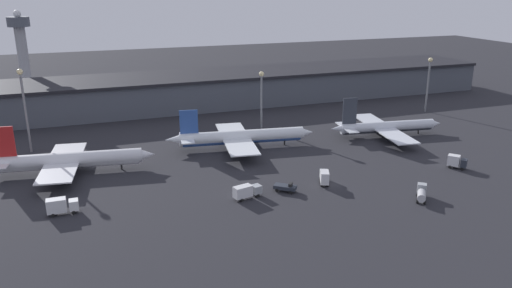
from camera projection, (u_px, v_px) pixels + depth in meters
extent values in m
plane|color=#26262B|center=(331.00, 185.00, 130.14)|extent=(600.00, 600.00, 0.00)
cube|color=#4C515B|center=(224.00, 89.00, 216.21)|extent=(243.75, 29.98, 12.18)
cube|color=black|center=(223.00, 74.00, 214.14)|extent=(243.75, 31.98, 1.20)
cylinder|color=silver|center=(70.00, 160.00, 137.18)|extent=(38.81, 9.66, 4.10)
cylinder|color=silver|center=(70.00, 162.00, 137.40)|extent=(36.81, 8.77, 3.48)
cone|color=silver|center=(146.00, 155.00, 141.14)|extent=(5.43, 4.57, 3.89)
cube|color=red|center=(3.00, 142.00, 132.13)|extent=(5.74, 1.23, 8.30)
cube|color=silver|center=(3.00, 162.00, 133.71)|extent=(5.75, 12.16, 0.24)
cube|color=silver|center=(63.00, 162.00, 136.97)|extent=(13.64, 33.44, 0.36)
cylinder|color=gray|center=(72.00, 156.00, 146.08)|extent=(4.79, 2.89, 2.25)
cylinder|color=gray|center=(63.00, 178.00, 129.15)|extent=(4.79, 2.89, 2.25)
cylinder|color=black|center=(122.00, 166.00, 140.71)|extent=(0.50, 0.50, 1.84)
cylinder|color=black|center=(65.00, 168.00, 139.25)|extent=(0.50, 0.50, 1.84)
cylinder|color=black|center=(63.00, 172.00, 136.20)|extent=(0.50, 0.50, 1.84)
cylinder|color=white|center=(242.00, 136.00, 158.27)|extent=(39.89, 9.72, 4.00)
cylinder|color=#2D519E|center=(242.00, 138.00, 158.49)|extent=(37.84, 8.84, 3.40)
cone|color=white|center=(306.00, 132.00, 162.34)|extent=(5.30, 4.46, 3.80)
cone|color=white|center=(175.00, 139.00, 154.08)|extent=(6.43, 4.24, 3.40)
cube|color=#2D519E|center=(189.00, 122.00, 153.29)|extent=(5.60, 1.21, 7.40)
cube|color=white|center=(187.00, 138.00, 154.71)|extent=(5.77, 12.91, 0.24)
cube|color=white|center=(236.00, 138.00, 158.04)|extent=(13.73, 35.53, 0.36)
cylinder|color=gray|center=(235.00, 133.00, 167.72)|extent=(4.67, 2.82, 2.20)
cylinder|color=gray|center=(245.00, 152.00, 149.66)|extent=(4.67, 2.82, 2.20)
cylinder|color=black|center=(284.00, 142.00, 161.85)|extent=(0.50, 0.50, 1.80)
cylinder|color=black|center=(235.00, 144.00, 160.28)|extent=(0.50, 0.50, 1.80)
cylinder|color=black|center=(237.00, 147.00, 157.30)|extent=(0.50, 0.50, 1.80)
cylinder|color=silver|center=(388.00, 126.00, 170.93)|extent=(33.79, 8.32, 3.47)
cylinder|color=#333842|center=(387.00, 128.00, 171.12)|extent=(32.05, 7.56, 2.95)
cone|color=silver|center=(435.00, 124.00, 174.38)|extent=(4.60, 3.87, 3.30)
cone|color=silver|center=(338.00, 129.00, 167.37)|extent=(5.58, 3.68, 2.95)
cube|color=#333842|center=(350.00, 111.00, 166.30)|extent=(4.87, 1.10, 8.87)
cube|color=silver|center=(347.00, 127.00, 167.92)|extent=(5.39, 13.85, 0.24)
cube|color=silver|center=(383.00, 128.00, 170.74)|extent=(13.00, 38.18, 0.36)
cylinder|color=gray|center=(373.00, 123.00, 181.08)|extent=(4.06, 2.44, 1.91)
cylinder|color=gray|center=(400.00, 140.00, 161.54)|extent=(4.06, 2.44, 1.91)
cylinder|color=black|center=(418.00, 131.00, 173.99)|extent=(0.50, 0.50, 1.56)
cylinder|color=black|center=(381.00, 133.00, 172.68)|extent=(0.50, 0.50, 1.56)
cylinder|color=black|center=(384.00, 135.00, 170.10)|extent=(0.50, 0.50, 1.56)
cube|color=#282D38|center=(285.00, 187.00, 125.71)|extent=(5.87, 5.47, 0.93)
cube|color=black|center=(291.00, 185.00, 124.99)|extent=(1.63, 1.75, 0.80)
cylinder|color=black|center=(293.00, 189.00, 126.17)|extent=(1.08, 1.04, 0.90)
cylinder|color=black|center=(291.00, 192.00, 124.54)|extent=(1.08, 1.04, 0.90)
cylinder|color=black|center=(279.00, 187.00, 127.33)|extent=(1.08, 1.04, 0.90)
cylinder|color=black|center=(277.00, 190.00, 125.71)|extent=(1.08, 1.04, 0.90)
cube|color=#9EA3A8|center=(422.00, 189.00, 122.71)|extent=(2.90, 2.86, 2.55)
cylinder|color=#B7B7BC|center=(422.00, 195.00, 119.53)|extent=(4.18, 4.59, 1.95)
cylinder|color=black|center=(418.00, 194.00, 123.18)|extent=(0.98, 1.04, 0.90)
cylinder|color=black|center=(425.00, 195.00, 122.70)|extent=(0.98, 1.04, 0.90)
cylinder|color=black|center=(417.00, 202.00, 119.16)|extent=(0.98, 1.04, 0.90)
cylinder|color=black|center=(425.00, 202.00, 118.69)|extent=(0.98, 1.04, 0.90)
cube|color=#282D38|center=(464.00, 163.00, 140.36)|extent=(2.86, 2.74, 2.25)
cube|color=silver|center=(454.00, 160.00, 141.55)|extent=(3.90, 3.99, 3.01)
cylinder|color=black|center=(463.00, 167.00, 141.63)|extent=(1.05, 1.08, 0.90)
cylinder|color=black|center=(462.00, 169.00, 140.11)|extent=(1.05, 1.08, 0.90)
cylinder|color=black|center=(451.00, 165.00, 143.17)|extent=(1.05, 1.08, 0.90)
cylinder|color=black|center=(450.00, 167.00, 141.66)|extent=(1.05, 1.08, 0.90)
cube|color=white|center=(74.00, 205.00, 114.05)|extent=(2.06, 2.41, 2.37)
cube|color=silver|center=(56.00, 206.00, 112.71)|extent=(4.25, 2.42, 3.16)
cylinder|color=black|center=(74.00, 209.00, 115.23)|extent=(0.90, 0.61, 0.90)
cylinder|color=black|center=(74.00, 212.00, 113.62)|extent=(0.90, 0.61, 0.90)
cylinder|color=black|center=(53.00, 212.00, 113.79)|extent=(0.90, 0.61, 0.90)
cylinder|color=black|center=(53.00, 215.00, 112.18)|extent=(0.90, 0.61, 0.90)
cube|color=#9EA3A8|center=(324.00, 174.00, 132.49)|extent=(2.64, 2.51, 2.28)
cube|color=silver|center=(325.00, 177.00, 129.25)|extent=(3.42, 4.30, 3.04)
cylinder|color=black|center=(321.00, 179.00, 132.80)|extent=(0.84, 1.03, 0.90)
cylinder|color=black|center=(326.00, 179.00, 132.71)|extent=(0.84, 1.03, 0.90)
cylinder|color=black|center=(322.00, 185.00, 129.10)|extent=(0.84, 1.03, 0.90)
cylinder|color=black|center=(328.00, 185.00, 129.01)|extent=(0.84, 1.03, 0.90)
cube|color=#9EA3A8|center=(256.00, 189.00, 122.97)|extent=(2.69, 2.76, 2.07)
cube|color=silver|center=(243.00, 191.00, 120.76)|extent=(4.96, 3.32, 2.76)
cylinder|color=black|center=(254.00, 193.00, 123.94)|extent=(1.01, 0.77, 0.90)
cylinder|color=black|center=(258.00, 195.00, 122.58)|extent=(1.01, 0.77, 0.90)
cylinder|color=black|center=(238.00, 197.00, 121.45)|extent=(1.01, 0.77, 0.90)
cylinder|color=black|center=(241.00, 200.00, 120.09)|extent=(1.01, 0.77, 0.90)
cylinder|color=slate|center=(26.00, 114.00, 151.81)|extent=(0.70, 0.70, 24.47)
sphere|color=beige|center=(20.00, 72.00, 147.84)|extent=(1.80, 1.80, 1.80)
cylinder|color=slate|center=(261.00, 102.00, 177.65)|extent=(0.70, 0.70, 19.21)
sphere|color=beige|center=(262.00, 74.00, 174.49)|extent=(1.80, 1.80, 1.80)
cylinder|color=slate|center=(428.00, 87.00, 200.81)|extent=(0.70, 0.70, 20.46)
sphere|color=beige|center=(431.00, 60.00, 197.46)|extent=(1.80, 1.80, 1.80)
cylinder|color=#99999E|center=(24.00, 66.00, 213.83)|extent=(4.40, 4.40, 32.67)
cylinder|color=#4C515B|center=(18.00, 22.00, 208.15)|extent=(9.00, 9.00, 4.00)
sphere|color=silver|center=(17.00, 14.00, 207.16)|extent=(3.20, 3.20, 3.20)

